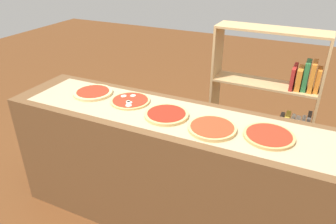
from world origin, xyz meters
TOP-DOWN VIEW (x-y plane):
  - ground_plane at (0.00, 0.00)m, footprint 12.00×12.00m
  - counter at (0.00, 0.00)m, footprint 2.35×0.59m
  - parchment_paper at (0.00, 0.00)m, footprint 2.08×0.47m
  - pizza_plain_0 at (-0.66, 0.06)m, footprint 0.30×0.30m
  - pizza_mozzarella_1 at (-0.33, 0.06)m, footprint 0.29×0.29m
  - pizza_plain_2 at (0.00, -0.02)m, footprint 0.29×0.29m
  - pizza_plain_3 at (0.33, -0.07)m, footprint 0.30×0.30m
  - pizza_plain_4 at (0.66, -0.01)m, footprint 0.30×0.30m
  - bookshelf at (0.60, 0.89)m, footprint 0.89×0.27m

SIDE VIEW (x-z plane):
  - ground_plane at x=0.00m, z-range 0.00..0.00m
  - counter at x=0.00m, z-range 0.00..0.94m
  - bookshelf at x=0.60m, z-range -0.05..1.33m
  - parchment_paper at x=0.00m, z-range 0.94..0.94m
  - pizza_mozzarella_1 at x=-0.33m, z-range 0.94..0.96m
  - pizza_plain_4 at x=0.66m, z-range 0.94..0.96m
  - pizza_plain_2 at x=0.00m, z-range 0.94..0.96m
  - pizza_plain_0 at x=-0.66m, z-range 0.94..0.96m
  - pizza_plain_3 at x=0.33m, z-range 0.94..0.96m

